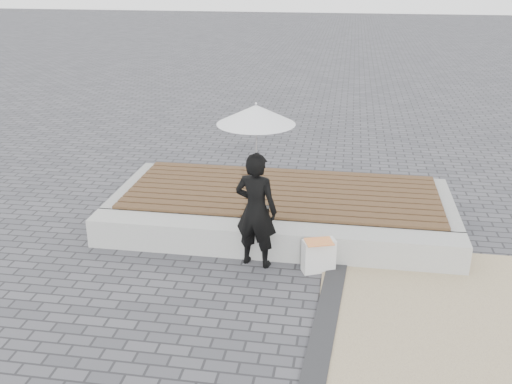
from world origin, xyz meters
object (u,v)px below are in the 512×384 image
(handbag, at_px, (258,214))
(parasol, at_px, (256,115))
(woman, at_px, (256,210))
(seating_ledge, at_px, (272,240))
(canvas_tote, at_px, (319,256))

(handbag, bearing_deg, parasol, -87.39)
(parasol, bearing_deg, woman, 90.00)
(seating_ledge, xyz_separation_m, woman, (-0.16, -0.31, 0.55))
(seating_ledge, relative_size, canvas_tote, 11.69)
(woman, xyz_separation_m, parasol, (0.00, -0.00, 1.22))
(handbag, relative_size, canvas_tote, 0.72)
(woman, height_order, parasol, parasol)
(woman, bearing_deg, handbag, -70.12)
(handbag, bearing_deg, seating_ledge, -33.50)
(seating_ledge, bearing_deg, handbag, 150.19)
(parasol, height_order, handbag, parasol)
(parasol, height_order, canvas_tote, parasol)
(seating_ledge, relative_size, woman, 3.31)
(canvas_tote, bearing_deg, seating_ledge, 127.07)
(woman, distance_m, handbag, 0.49)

